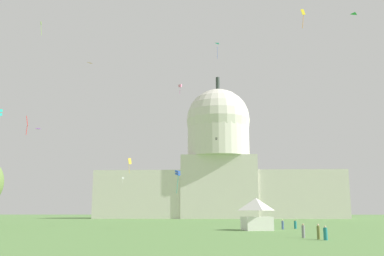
{
  "coord_description": "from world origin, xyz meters",
  "views": [
    {
      "loc": [
        1.3,
        -26.88,
        3.16
      ],
      "look_at": [
        -4.93,
        98.02,
        27.55
      ],
      "focal_mm": 40.06,
      "sensor_mm": 36.0,
      "label": 1
    }
  ],
  "objects_px": {
    "kite_green_high": "(355,14)",
    "kite_black_mid": "(216,139)",
    "kite_gold_low": "(130,162)",
    "kite_blue_low": "(178,173)",
    "kite_white_low": "(123,178)",
    "kite_yellow_mid": "(303,14)",
    "kite_violet_mid": "(38,131)",
    "capitol_building": "(219,166)",
    "event_tent": "(256,214)",
    "kite_pink_high": "(180,86)",
    "person_teal_back_right": "(325,234)",
    "person_olive_near_tree_east": "(318,232)",
    "person_grey_edge_west": "(303,231)",
    "kite_orange_high": "(91,63)",
    "kite_red_low": "(27,122)",
    "kite_lime_high": "(41,25)",
    "person_denim_back_left": "(283,225)",
    "kite_cyan_high": "(219,45)",
    "person_teal_mid_right": "(295,225)"
  },
  "relations": [
    {
      "from": "capitol_building",
      "to": "person_teal_back_right",
      "type": "xyz_separation_m",
      "value": [
        9.99,
        -145.62,
        -22.6
      ]
    },
    {
      "from": "capitol_building",
      "to": "event_tent",
      "type": "bearing_deg",
      "value": -87.7
    },
    {
      "from": "person_denim_back_left",
      "to": "kite_blue_low",
      "type": "height_order",
      "value": "kite_blue_low"
    },
    {
      "from": "event_tent",
      "to": "kite_violet_mid",
      "type": "bearing_deg",
      "value": 158.31
    },
    {
      "from": "kite_pink_high",
      "to": "person_teal_back_right",
      "type": "bearing_deg",
      "value": 128.37
    },
    {
      "from": "person_denim_back_left",
      "to": "person_grey_edge_west",
      "type": "distance_m",
      "value": 25.03
    },
    {
      "from": "kite_blue_low",
      "to": "capitol_building",
      "type": "bearing_deg",
      "value": -157.11
    },
    {
      "from": "kite_orange_high",
      "to": "kite_gold_low",
      "type": "bearing_deg",
      "value": -100.88
    },
    {
      "from": "kite_white_low",
      "to": "person_olive_near_tree_east",
      "type": "bearing_deg",
      "value": -178.42
    },
    {
      "from": "kite_white_low",
      "to": "kite_lime_high",
      "type": "bearing_deg",
      "value": 151.74
    },
    {
      "from": "person_teal_mid_right",
      "to": "kite_red_low",
      "type": "height_order",
      "value": "kite_red_low"
    },
    {
      "from": "person_teal_back_right",
      "to": "kite_white_low",
      "type": "relative_size",
      "value": 0.69
    },
    {
      "from": "event_tent",
      "to": "person_grey_edge_west",
      "type": "relative_size",
      "value": 3.89
    },
    {
      "from": "person_olive_near_tree_east",
      "to": "kite_gold_low",
      "type": "distance_m",
      "value": 50.63
    },
    {
      "from": "kite_violet_mid",
      "to": "kite_yellow_mid",
      "type": "distance_m",
      "value": 57.01
    },
    {
      "from": "kite_pink_high",
      "to": "kite_black_mid",
      "type": "distance_m",
      "value": 32.21
    },
    {
      "from": "kite_violet_mid",
      "to": "kite_green_high",
      "type": "bearing_deg",
      "value": -14.86
    },
    {
      "from": "capitol_building",
      "to": "kite_red_low",
      "type": "distance_m",
      "value": 141.03
    },
    {
      "from": "kite_yellow_mid",
      "to": "kite_red_low",
      "type": "distance_m",
      "value": 45.62
    },
    {
      "from": "person_olive_near_tree_east",
      "to": "event_tent",
      "type": "bearing_deg",
      "value": 0.26
    },
    {
      "from": "kite_yellow_mid",
      "to": "kite_red_low",
      "type": "bearing_deg",
      "value": 45.85
    },
    {
      "from": "person_grey_edge_west",
      "to": "kite_orange_high",
      "type": "height_order",
      "value": "kite_orange_high"
    },
    {
      "from": "kite_white_low",
      "to": "kite_pink_high",
      "type": "height_order",
      "value": "kite_pink_high"
    },
    {
      "from": "kite_black_mid",
      "to": "capitol_building",
      "type": "bearing_deg",
      "value": 102.47
    },
    {
      "from": "person_grey_edge_west",
      "to": "kite_pink_high",
      "type": "relative_size",
      "value": 0.48
    },
    {
      "from": "kite_cyan_high",
      "to": "person_teal_back_right",
      "type": "bearing_deg",
      "value": -128.12
    },
    {
      "from": "kite_green_high",
      "to": "kite_black_mid",
      "type": "distance_m",
      "value": 85.16
    },
    {
      "from": "capitol_building",
      "to": "person_denim_back_left",
      "type": "bearing_deg",
      "value": -85.18
    },
    {
      "from": "kite_lime_high",
      "to": "kite_black_mid",
      "type": "relative_size",
      "value": 3.56
    },
    {
      "from": "kite_yellow_mid",
      "to": "kite_gold_low",
      "type": "bearing_deg",
      "value": -2.19
    },
    {
      "from": "kite_gold_low",
      "to": "kite_green_high",
      "type": "distance_m",
      "value": 62.44
    },
    {
      "from": "kite_white_low",
      "to": "kite_gold_low",
      "type": "xyz_separation_m",
      "value": [
        15.74,
        -67.55,
        -1.82
      ]
    },
    {
      "from": "event_tent",
      "to": "kite_orange_high",
      "type": "bearing_deg",
      "value": 121.78
    },
    {
      "from": "kite_gold_low",
      "to": "kite_green_high",
      "type": "relative_size",
      "value": 2.16
    },
    {
      "from": "kite_white_low",
      "to": "kite_cyan_high",
      "type": "height_order",
      "value": "kite_cyan_high"
    },
    {
      "from": "kite_gold_low",
      "to": "kite_blue_low",
      "type": "bearing_deg",
      "value": 124.01
    },
    {
      "from": "person_denim_back_left",
      "to": "kite_orange_high",
      "type": "xyz_separation_m",
      "value": [
        -52.04,
        52.33,
        49.84
      ]
    },
    {
      "from": "event_tent",
      "to": "person_teal_back_right",
      "type": "xyz_separation_m",
      "value": [
        5.16,
        -25.25,
        -2.06
      ]
    },
    {
      "from": "kite_white_low",
      "to": "kite_yellow_mid",
      "type": "height_order",
      "value": "kite_yellow_mid"
    },
    {
      "from": "person_olive_near_tree_east",
      "to": "kite_blue_low",
      "type": "xyz_separation_m",
      "value": [
        -18.49,
        26.63,
        9.15
      ]
    },
    {
      "from": "kite_cyan_high",
      "to": "kite_blue_low",
      "type": "bearing_deg",
      "value": -151.25
    },
    {
      "from": "kite_blue_low",
      "to": "kite_cyan_high",
      "type": "height_order",
      "value": "kite_cyan_high"
    },
    {
      "from": "kite_gold_low",
      "to": "kite_blue_low",
      "type": "distance_m",
      "value": 17.07
    },
    {
      "from": "person_olive_near_tree_east",
      "to": "kite_cyan_high",
      "type": "xyz_separation_m",
      "value": [
        -10.2,
        61.24,
        47.72
      ]
    },
    {
      "from": "kite_lime_high",
      "to": "kite_black_mid",
      "type": "bearing_deg",
      "value": -13.28
    },
    {
      "from": "event_tent",
      "to": "kite_gold_low",
      "type": "xyz_separation_m",
      "value": [
        -25.09,
        15.02,
        10.65
      ]
    },
    {
      "from": "person_teal_back_right",
      "to": "kite_blue_low",
      "type": "relative_size",
      "value": 0.38
    },
    {
      "from": "person_teal_back_right",
      "to": "kite_blue_low",
      "type": "distance_m",
      "value": 35.02
    },
    {
      "from": "kite_blue_low",
      "to": "kite_black_mid",
      "type": "height_order",
      "value": "kite_black_mid"
    },
    {
      "from": "kite_orange_high",
      "to": "kite_red_low",
      "type": "height_order",
      "value": "kite_orange_high"
    }
  ]
}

